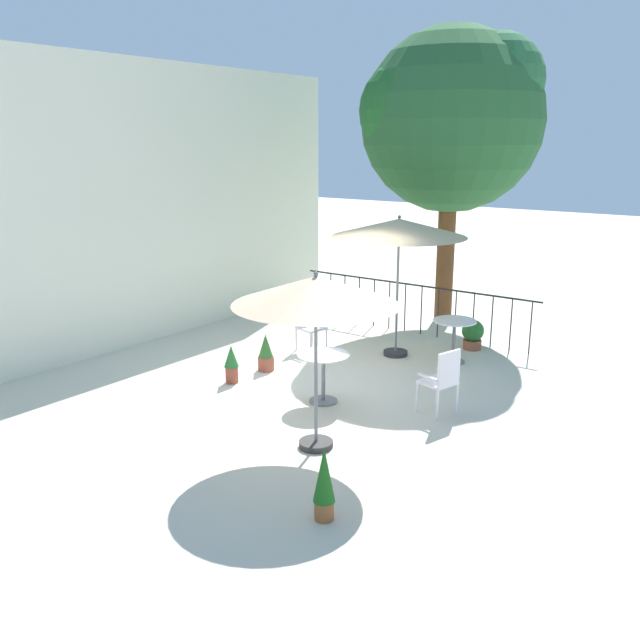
{
  "coord_description": "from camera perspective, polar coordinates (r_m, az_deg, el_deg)",
  "views": [
    {
      "loc": [
        -8.53,
        -6.5,
        3.81
      ],
      "look_at": [
        0.0,
        -0.17,
        1.01
      ],
      "focal_mm": 38.34,
      "sensor_mm": 36.0,
      "label": 1
    }
  ],
  "objects": [
    {
      "name": "ground_plane",
      "position": [
        11.38,
        -0.68,
        -4.81
      ],
      "size": [
        60.0,
        60.0,
        0.0
      ],
      "primitive_type": "plane",
      "color": "beige"
    },
    {
      "name": "villa_facade",
      "position": [
        13.57,
        -14.43,
        9.32
      ],
      "size": [
        10.66,
        0.3,
        5.27
      ],
      "primitive_type": "cube",
      "color": "silver",
      "rests_on": "ground"
    },
    {
      "name": "terrace_railing",
      "position": [
        13.94,
        7.8,
        1.65
      ],
      "size": [
        0.03,
        5.24,
        1.01
      ],
      "color": "black",
      "rests_on": "ground"
    },
    {
      "name": "shade_tree",
      "position": [
        14.77,
        10.9,
        16.08
      ],
      "size": [
        3.89,
        3.7,
        6.06
      ],
      "color": "brown",
      "rests_on": "ground"
    },
    {
      "name": "patio_umbrella_0",
      "position": [
        12.12,
        6.62,
        7.56
      ],
      "size": [
        2.38,
        2.38,
        2.55
      ],
      "color": "#2D2D2D",
      "rests_on": "ground"
    },
    {
      "name": "patio_umbrella_1",
      "position": [
        8.26,
        -0.36,
        2.32
      ],
      "size": [
        2.07,
        2.07,
        2.29
      ],
      "color": "#2D2D2D",
      "rests_on": "ground"
    },
    {
      "name": "cafe_table_0",
      "position": [
        12.21,
        11.13,
        -1.07
      ],
      "size": [
        0.76,
        0.76,
        0.77
      ],
      "color": "silver",
      "rests_on": "ground"
    },
    {
      "name": "cafe_table_1",
      "position": [
        10.17,
        0.28,
        -4.08
      ],
      "size": [
        0.78,
        0.78,
        0.75
      ],
      "color": "silver",
      "rests_on": "ground"
    },
    {
      "name": "patio_chair_0",
      "position": [
        9.88,
        10.18,
        -4.76
      ],
      "size": [
        0.55,
        0.53,
        0.97
      ],
      "color": "white",
      "rests_on": "ground"
    },
    {
      "name": "patio_chair_1",
      "position": [
        12.72,
        -0.96,
        -0.38
      ],
      "size": [
        0.51,
        0.52,
        0.84
      ],
      "color": "silver",
      "rests_on": "ground"
    },
    {
      "name": "potted_plant_0",
      "position": [
        11.66,
        -4.55,
        -2.78
      ],
      "size": [
        0.28,
        0.28,
        0.65
      ],
      "color": "#9E4B37",
      "rests_on": "ground"
    },
    {
      "name": "potted_plant_1",
      "position": [
        14.91,
        -0.19,
        1.26
      ],
      "size": [
        0.49,
        0.49,
        0.61
      ],
      "color": "brown",
      "rests_on": "ground"
    },
    {
      "name": "potted_plant_2",
      "position": [
        7.18,
        0.35,
        -13.38
      ],
      "size": [
        0.23,
        0.23,
        0.81
      ],
      "color": "brown",
      "rests_on": "ground"
    },
    {
      "name": "potted_plant_3",
      "position": [
        13.13,
        12.62,
        -1.15
      ],
      "size": [
        0.41,
        0.41,
        0.57
      ],
      "color": "brown",
      "rests_on": "ground"
    },
    {
      "name": "potted_plant_4",
      "position": [
        11.12,
        -7.4,
        -3.57
      ],
      "size": [
        0.24,
        0.24,
        0.63
      ],
      "color": "#964331",
      "rests_on": "ground"
    }
  ]
}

